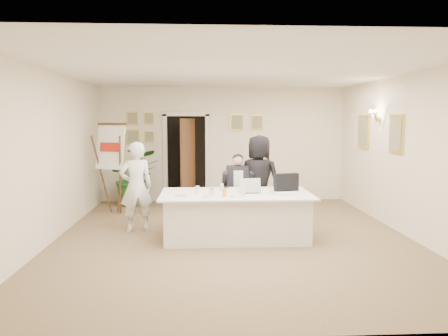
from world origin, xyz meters
name	(u,v)px	position (x,y,z in m)	size (l,w,h in m)	color
floor	(233,237)	(0.00, 0.00, 0.00)	(7.00, 7.00, 0.00)	brown
ceiling	(233,71)	(0.00, 0.00, 2.80)	(6.00, 7.00, 0.02)	white
wall_back	(223,145)	(0.00, 3.50, 1.40)	(6.00, 0.10, 2.80)	#F0E7CA
wall_front	(263,188)	(0.00, -3.50, 1.40)	(6.00, 0.10, 2.80)	#F0E7CA
wall_left	(52,157)	(-3.00, 0.00, 1.40)	(0.10, 7.00, 2.80)	#F0E7CA
wall_right	(407,155)	(3.00, 0.00, 1.40)	(0.10, 7.00, 2.80)	#F0E7CA
doorway	(187,160)	(-0.88, 3.32, 1.04)	(1.14, 0.86, 2.20)	black
pictures_back_wall	(190,126)	(-0.80, 3.47, 1.85)	(3.40, 0.06, 0.80)	gold
pictures_right_wall	(378,133)	(2.97, 1.20, 1.75)	(0.06, 2.20, 0.80)	gold
wall_sconce	(375,115)	(2.90, 1.20, 2.10)	(0.20, 0.30, 0.24)	gold
conference_table	(236,215)	(0.04, -0.06, 0.39)	(2.53, 1.35, 0.78)	silver
seated_man	(238,189)	(0.16, 0.91, 0.69)	(0.59, 0.63, 1.38)	black
flip_chart	(114,173)	(-2.39, 2.04, 0.88)	(0.68, 0.54, 1.90)	#372011
standing_man	(136,187)	(-1.71, 0.50, 0.81)	(0.59, 0.39, 1.62)	silver
standing_woman	(259,180)	(0.56, 0.90, 0.86)	(0.84, 0.55, 1.72)	black
potted_palm	(135,177)	(-2.11, 3.01, 0.67)	(1.20, 1.04, 1.34)	#1F5F23
laptop	(249,184)	(0.27, 0.01, 0.91)	(0.36, 0.37, 0.28)	#B7BABC
laptop_bag	(286,182)	(0.93, 0.12, 0.93)	(0.44, 0.12, 0.31)	black
paper_stack	(285,194)	(0.83, -0.24, 0.79)	(0.30, 0.21, 0.03)	white
plate_left	(181,196)	(-0.87, -0.31, 0.78)	(0.22, 0.22, 0.01)	white
plate_mid	(209,197)	(-0.43, -0.45, 0.78)	(0.20, 0.20, 0.01)	white
plate_near	(236,197)	(0.01, -0.46, 0.78)	(0.22, 0.22, 0.01)	white
glass_a	(198,190)	(-0.60, -0.12, 0.84)	(0.06, 0.06, 0.14)	silver
glass_b	(243,192)	(0.12, -0.38, 0.84)	(0.06, 0.06, 0.14)	silver
glass_c	(272,191)	(0.61, -0.29, 0.84)	(0.07, 0.07, 0.14)	silver
glass_d	(222,188)	(-0.19, 0.12, 0.84)	(0.06, 0.06, 0.14)	silver
oj_glass	(225,193)	(-0.17, -0.40, 0.84)	(0.07, 0.07, 0.13)	orange
steel_jug	(211,192)	(-0.38, -0.22, 0.83)	(0.09, 0.09, 0.11)	silver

